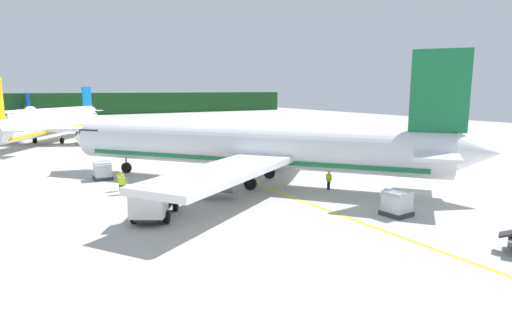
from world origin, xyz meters
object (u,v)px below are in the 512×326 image
at_px(crew_supervisor, 164,181).
at_px(crew_loader_right, 123,183).
at_px(cargo_container_mid, 103,171).
at_px(crew_marshaller, 329,179).
at_px(crew_loader_left, 121,179).
at_px(airliner_foreground, 251,148).
at_px(airliner_far_taxiway, 54,114).
at_px(service_truck_baggage, 157,196).
at_px(airliner_distant, 40,109).
at_px(airliner_mid_apron, 50,125).
at_px(cargo_container_near, 397,203).

bearing_deg(crew_supervisor, crew_loader_right, 163.06).
relative_size(cargo_container_mid, crew_marshaller, 1.14).
bearing_deg(crew_loader_left, crew_supervisor, -37.52).
height_order(cargo_container_mid, crew_loader_left, cargo_container_mid).
xyz_separation_m(airliner_foreground, airliner_far_taxiway, (-8.29, 81.27, -0.74)).
bearing_deg(crew_loader_left, service_truck_baggage, -87.89).
xyz_separation_m(airliner_distant, crew_loader_left, (-3.73, -122.72, -1.13)).
xyz_separation_m(airliner_mid_apron, service_truck_baggage, (1.84, -49.09, -1.54)).
relative_size(airliner_foreground, airliner_distant, 1.37).
height_order(airliner_foreground, crew_loader_right, airliner_foreground).
distance_m(airliner_distant, crew_supervisor, 125.12).
xyz_separation_m(airliner_mid_apron, crew_loader_right, (1.34, -41.60, -1.98)).
bearing_deg(cargo_container_mid, cargo_container_near, -56.93).
xyz_separation_m(airliner_distant, crew_supervisor, (-0.61, -125.12, -1.22)).
bearing_deg(crew_loader_left, crew_loader_right, -97.04).
relative_size(airliner_mid_apron, crew_loader_left, 18.28).
relative_size(cargo_container_near, crew_loader_right, 1.15).
bearing_deg(crew_marshaller, service_truck_baggage, 178.97).
xyz_separation_m(cargo_container_near, crew_marshaller, (1.03, 8.45, 0.07)).
bearing_deg(service_truck_baggage, airliner_foreground, 27.16).
height_order(cargo_container_near, crew_loader_right, cargo_container_near).
height_order(airliner_far_taxiway, cargo_container_near, airliner_far_taxiway).
bearing_deg(cargo_container_near, crew_loader_left, 130.00).
bearing_deg(cargo_container_mid, service_truck_baggage, -87.27).
relative_size(airliner_far_taxiway, cargo_container_mid, 14.04).
bearing_deg(cargo_container_near, crew_loader_right, 132.67).
bearing_deg(crew_loader_left, airliner_distant, 88.26).
bearing_deg(airliner_far_taxiway, airliner_mid_apron, -96.92).
height_order(airliner_mid_apron, crew_loader_right, airliner_mid_apron).
bearing_deg(airliner_far_taxiway, crew_supervisor, -89.97).
distance_m(service_truck_baggage, crew_marshaller, 15.49).
bearing_deg(crew_loader_right, airliner_distant, 88.20).
bearing_deg(cargo_container_mid, crew_loader_left, -86.29).
relative_size(crew_loader_left, crew_loader_right, 1.06).
relative_size(airliner_foreground, service_truck_baggage, 5.35).
bearing_deg(airliner_distant, crew_loader_left, -91.74).
xyz_separation_m(airliner_mid_apron, cargo_container_near, (16.30, -57.82, -2.05)).
bearing_deg(airliner_far_taxiway, crew_loader_right, -92.35).
relative_size(crew_marshaller, crew_loader_left, 0.93).
bearing_deg(crew_supervisor, airliner_distant, 89.72).
bearing_deg(airliner_foreground, airliner_mid_apron, 106.52).
relative_size(airliner_far_taxiway, crew_supervisor, 16.34).
relative_size(cargo_container_mid, crew_loader_left, 1.07).
height_order(service_truck_baggage, crew_loader_right, service_truck_baggage).
relative_size(airliner_far_taxiway, crew_marshaller, 16.04).
bearing_deg(cargo_container_mid, airliner_mid_apron, 91.90).
distance_m(airliner_far_taxiway, crew_supervisor, 80.46).
distance_m(service_truck_baggage, cargo_container_near, 16.89).
height_order(airliner_mid_apron, airliner_distant, airliner_mid_apron).
height_order(airliner_mid_apron, airliner_far_taxiway, airliner_mid_apron).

